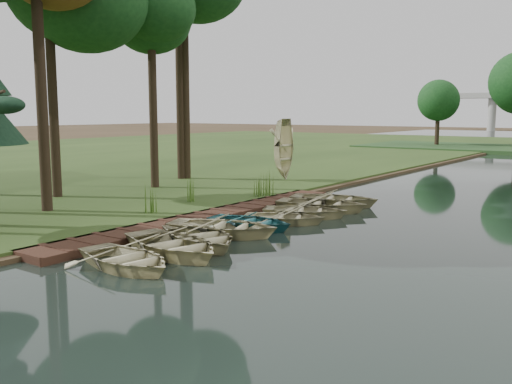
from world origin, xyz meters
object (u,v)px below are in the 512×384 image
Objects in this scene: boardwalk at (209,217)px; rowboat_2 at (199,234)px; rowboat_1 at (173,242)px; rowboat_0 at (126,256)px; stored_rowboat at (285,174)px.

boardwalk is 4.26× the size of rowboat_2.
rowboat_1 is at bearing -60.53° from boardwalk.
rowboat_0 is 3.20m from rowboat_2.
rowboat_1 is 1.38m from rowboat_2.
boardwalk is at bearing 30.58° from rowboat_0.
stored_rowboat is at bearing 108.38° from boardwalk.
rowboat_1 is at bearing -161.37° from stored_rowboat.
stored_rowboat is (-6.33, 14.74, 0.23)m from rowboat_2.
rowboat_1 is at bearing -150.78° from rowboat_2.
boardwalk is 4.42m from rowboat_2.
rowboat_2 reaches higher than boardwalk.
rowboat_1 reaches higher than rowboat_2.
stored_rowboat is at bearing 45.73° from rowboat_2.
stored_rowboat reaches higher than rowboat_0.
stored_rowboat is at bearing 28.06° from rowboat_0.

